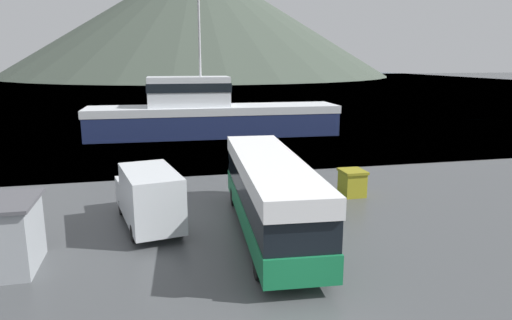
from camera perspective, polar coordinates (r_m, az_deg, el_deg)
water_surface at (r=147.78m, az=-11.61°, el=9.53°), size 240.00×240.00×0.00m
hill_backdrop at (r=207.94m, az=-7.36°, el=17.20°), size 161.58×161.58×48.76m
tour_bus at (r=18.75m, az=1.73°, el=-3.97°), size 3.26×11.40×3.20m
delivery_van at (r=20.18m, az=-13.29°, el=-4.40°), size 3.07×6.06×2.61m
fishing_boat at (r=43.21m, az=-5.81°, el=5.82°), size 23.51×5.57×12.27m
storage_bin at (r=24.74m, az=11.94°, el=-2.77°), size 1.23×1.42×1.39m
small_boat at (r=54.41m, az=-1.65°, el=5.50°), size 5.93×2.39×0.92m
mooring_bollard at (r=28.33m, az=4.98°, el=-1.16°), size 0.42×0.42×0.83m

